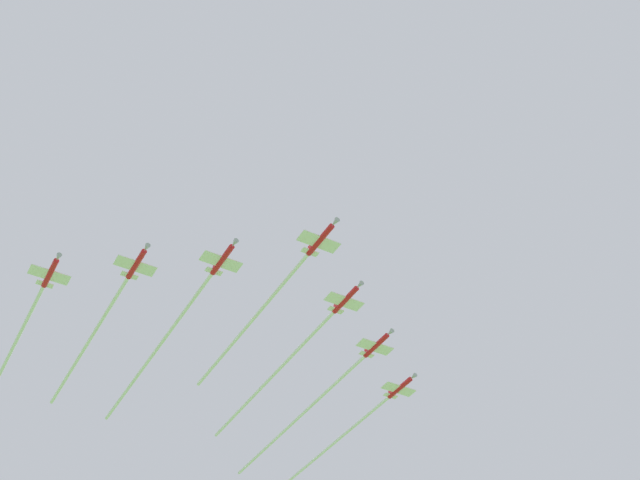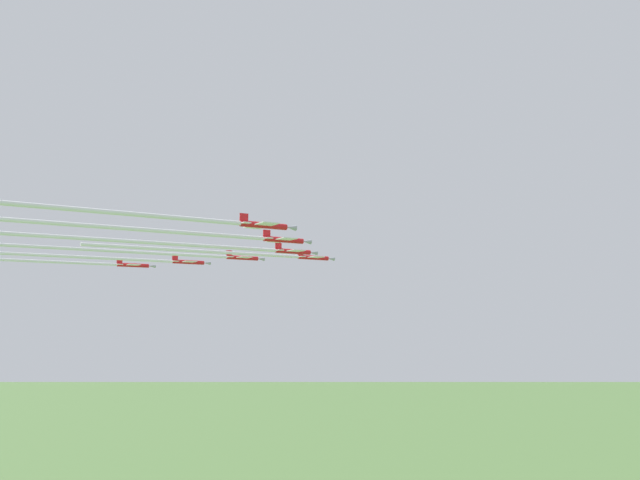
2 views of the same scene
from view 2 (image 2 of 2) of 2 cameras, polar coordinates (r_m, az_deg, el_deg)
The scene contains 7 objects.
jet_lead at distance 177.99m, azimuth -6.78°, elevation -1.24°, with size 72.95×18.45×2.70m.
jet_port_inner at distance 185.62m, azimuth -14.39°, elevation -1.18°, with size 80.94×20.07×2.70m.
jet_starboard_inner at distance 154.97m, azimuth -11.61°, elevation -0.45°, with size 85.62×21.01×2.70m.
jet_port_outer at distance 197.18m, azimuth -19.77°, elevation -1.52°, with size 86.78×21.25×2.70m.
jet_starboard_outer at distance 138.10m, azimuth -11.78°, elevation 0.63°, with size 74.47×18.76×2.70m.
jet_center_rear at distance 211.30m, azimuth -22.64°, elevation -1.86°, with size 74.20×18.70×2.70m.
jet_port_trail at distance 117.99m, azimuth -17.07°, elevation 2.31°, with size 83.59×20.60×2.70m.
Camera 2 is at (-133.53, -123.26, 103.03)m, focal length 35.21 mm.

